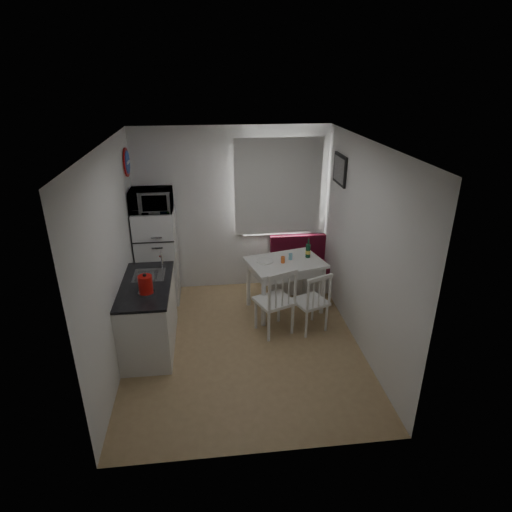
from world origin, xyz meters
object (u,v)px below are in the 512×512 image
at_px(microwave, 151,200).
at_px(wine_bottle, 308,248).
at_px(bench, 306,271).
at_px(kettle, 146,284).
at_px(kitchen_counter, 149,314).
at_px(chair_right, 312,297).
at_px(fridge, 158,256).
at_px(chair_left, 276,296).
at_px(dining_table, 285,267).

distance_m(microwave, wine_bottle, 2.36).
distance_m(bench, kettle, 2.94).
height_order(microwave, wine_bottle, microwave).
bearing_deg(kitchen_counter, wine_bottle, 19.62).
relative_size(kitchen_counter, chair_right, 2.47).
xyz_separation_m(chair_right, fridge, (-2.13, 1.20, 0.18)).
height_order(bench, chair_left, chair_left).
relative_size(chair_right, fridge, 0.37).
relative_size(bench, microwave, 2.06).
bearing_deg(bench, chair_left, -118.86).
distance_m(chair_right, microwave, 2.65).
bearing_deg(kettle, kitchen_counter, 99.90).
xyz_separation_m(kitchen_counter, chair_right, (2.15, 0.04, 0.09)).
height_order(kitchen_counter, fridge, fridge).
relative_size(chair_left, chair_right, 1.11).
bearing_deg(chair_right, fridge, 127.86).
distance_m(dining_table, chair_right, 0.72).
bearing_deg(kitchen_counter, dining_table, 20.28).
height_order(bench, microwave, microwave).
height_order(bench, kettle, kettle).
distance_m(chair_left, chair_right, 0.50).
xyz_separation_m(chair_left, chair_right, (0.50, 0.01, -0.06)).
height_order(kitchen_counter, wine_bottle, kitchen_counter).
height_order(kitchen_counter, chair_right, kitchen_counter).
bearing_deg(chair_left, microwave, 121.90).
xyz_separation_m(bench, chair_left, (-0.73, -1.32, 0.32)).
bearing_deg(fridge, chair_right, -29.53).
bearing_deg(microwave, fridge, 90.00).
distance_m(dining_table, fridge, 1.95).
bearing_deg(dining_table, bench, 39.36).
height_order(chair_right, microwave, microwave).
bearing_deg(chair_left, kitchen_counter, 158.54).
bearing_deg(wine_bottle, kitchen_counter, -160.38).
height_order(fridge, wine_bottle, fridge).
relative_size(kitchen_counter, dining_table, 1.10).
distance_m(chair_left, kettle, 1.68).
bearing_deg(fridge, kitchen_counter, -90.90).
distance_m(dining_table, chair_left, 0.72).
bearing_deg(bench, kettle, -144.87).
xyz_separation_m(bench, kettle, (-2.33, -1.64, 0.74)).
bearing_deg(kettle, wine_bottle, 26.27).
bearing_deg(dining_table, kitchen_counter, -174.04).
xyz_separation_m(fridge, kettle, (0.03, -1.53, 0.30)).
xyz_separation_m(fridge, wine_bottle, (2.23, -0.44, 0.21)).
xyz_separation_m(dining_table, kettle, (-1.85, -0.98, 0.33)).
bearing_deg(wine_bottle, chair_right, -97.49).
bearing_deg(microwave, wine_bottle, -10.03).
distance_m(kitchen_counter, chair_left, 1.65).
height_order(bench, dining_table, bench).
height_order(kitchen_counter, microwave, microwave).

